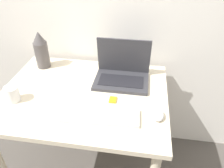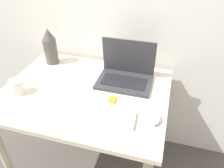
{
  "view_description": "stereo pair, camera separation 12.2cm",
  "coord_description": "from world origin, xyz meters",
  "px_view_note": "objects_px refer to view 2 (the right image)",
  "views": [
    {
      "loc": [
        0.34,
        -0.62,
        1.57
      ],
      "look_at": [
        0.18,
        0.36,
        0.87
      ],
      "focal_mm": 35.0,
      "sensor_mm": 36.0,
      "label": 1
    },
    {
      "loc": [
        0.45,
        -0.6,
        1.57
      ],
      "look_at": [
        0.18,
        0.36,
        0.87
      ],
      "focal_mm": 35.0,
      "sensor_mm": 36.0,
      "label": 2
    }
  ],
  "objects_px": {
    "vase": "(50,47)",
    "mp3_player": "(112,100)",
    "mouse": "(155,119)",
    "keyboard": "(97,115)",
    "laptop": "(126,73)",
    "mug": "(17,87)"
  },
  "relations": [
    {
      "from": "mouse",
      "to": "laptop",
      "type": "bearing_deg",
      "value": 124.92
    },
    {
      "from": "mouse",
      "to": "vase",
      "type": "relative_size",
      "value": 0.35
    },
    {
      "from": "mug",
      "to": "laptop",
      "type": "bearing_deg",
      "value": 27.93
    },
    {
      "from": "mp3_player",
      "to": "mug",
      "type": "relative_size",
      "value": 0.59
    },
    {
      "from": "mouse",
      "to": "mp3_player",
      "type": "xyz_separation_m",
      "value": [
        -0.25,
        0.1,
        -0.01
      ]
    },
    {
      "from": "laptop",
      "to": "mug",
      "type": "xyz_separation_m",
      "value": [
        -0.59,
        -0.31,
        -0.01
      ]
    },
    {
      "from": "keyboard",
      "to": "vase",
      "type": "height_order",
      "value": "vase"
    },
    {
      "from": "mouse",
      "to": "vase",
      "type": "distance_m",
      "value": 0.91
    },
    {
      "from": "vase",
      "to": "mp3_player",
      "type": "height_order",
      "value": "vase"
    },
    {
      "from": "laptop",
      "to": "mp3_player",
      "type": "relative_size",
      "value": 6.44
    },
    {
      "from": "keyboard",
      "to": "mp3_player",
      "type": "distance_m",
      "value": 0.15
    },
    {
      "from": "laptop",
      "to": "mp3_player",
      "type": "bearing_deg",
      "value": -96.46
    },
    {
      "from": "mp3_player",
      "to": "keyboard",
      "type": "bearing_deg",
      "value": -106.1
    },
    {
      "from": "keyboard",
      "to": "mp3_player",
      "type": "xyz_separation_m",
      "value": [
        0.04,
        0.15,
        -0.01
      ]
    },
    {
      "from": "vase",
      "to": "mug",
      "type": "height_order",
      "value": "vase"
    },
    {
      "from": "vase",
      "to": "mouse",
      "type": "bearing_deg",
      "value": -26.99
    },
    {
      "from": "laptop",
      "to": "vase",
      "type": "relative_size",
      "value": 1.31
    },
    {
      "from": "laptop",
      "to": "mug",
      "type": "height_order",
      "value": "laptop"
    },
    {
      "from": "laptop",
      "to": "mp3_player",
      "type": "xyz_separation_m",
      "value": [
        -0.03,
        -0.23,
        -0.05
      ]
    },
    {
      "from": "vase",
      "to": "keyboard",
      "type": "bearing_deg",
      "value": -41.89
    },
    {
      "from": "laptop",
      "to": "vase",
      "type": "xyz_separation_m",
      "value": [
        -0.57,
        0.08,
        0.07
      ]
    },
    {
      "from": "keyboard",
      "to": "laptop",
      "type": "bearing_deg",
      "value": 79.66
    }
  ]
}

